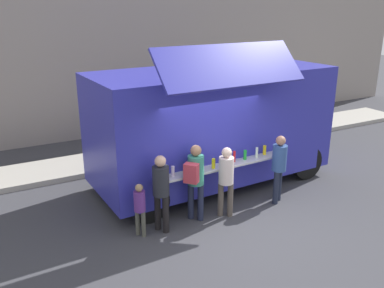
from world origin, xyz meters
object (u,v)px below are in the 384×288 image
object	(u,v)px
food_truck_main	(213,123)
customer_extra_browsing	(279,163)
customer_front_ordering	(226,176)
customer_mid_with_backpack	(195,176)
child_near_queue	(140,205)
trash_bin	(264,127)
customer_rear_waiting	(161,187)

from	to	relation	value
food_truck_main	customer_extra_browsing	world-z (taller)	food_truck_main
customer_front_ordering	customer_mid_with_backpack	xyz separation A→B (m)	(-0.68, 0.15, 0.09)
customer_extra_browsing	child_near_queue	distance (m)	3.41
trash_bin	child_near_queue	world-z (taller)	child_near_queue
customer_front_ordering	customer_mid_with_backpack	bearing A→B (deg)	113.38
customer_extra_browsing	child_near_queue	bearing A→B (deg)	56.03
customer_mid_with_backpack	customer_rear_waiting	size ratio (longest dim) A/B	1.03
trash_bin	child_near_queue	xyz separation A→B (m)	(-6.14, -3.92, 0.25)
food_truck_main	customer_front_ordering	distance (m)	1.96
food_truck_main	customer_rear_waiting	bearing A→B (deg)	-145.52
customer_mid_with_backpack	child_near_queue	xyz separation A→B (m)	(-1.27, -0.04, -0.36)
customer_front_ordering	customer_mid_with_backpack	world-z (taller)	customer_mid_with_backpack
customer_rear_waiting	child_near_queue	world-z (taller)	customer_rear_waiting
trash_bin	child_near_queue	distance (m)	7.29
food_truck_main	customer_mid_with_backpack	xyz separation A→B (m)	(-1.37, -1.56, -0.58)
trash_bin	customer_mid_with_backpack	world-z (taller)	customer_mid_with_backpack
customer_mid_with_backpack	customer_extra_browsing	world-z (taller)	customer_mid_with_backpack
customer_front_ordering	child_near_queue	size ratio (longest dim) A/B	1.41
food_truck_main	customer_mid_with_backpack	size ratio (longest dim) A/B	3.59
customer_front_ordering	trash_bin	bearing A→B (deg)	-10.20
food_truck_main	customer_front_ordering	size ratio (longest dim) A/B	3.82
customer_front_ordering	customer_rear_waiting	distance (m)	1.50
trash_bin	customer_mid_with_backpack	bearing A→B (deg)	-141.44
food_truck_main	customer_extra_browsing	distance (m)	1.98
trash_bin	customer_extra_browsing	xyz separation A→B (m)	(-2.75, -4.04, 0.55)
trash_bin	customer_extra_browsing	world-z (taller)	customer_extra_browsing
customer_front_ordering	customer_extra_browsing	bearing A→B (deg)	-54.41
customer_rear_waiting	customer_extra_browsing	xyz separation A→B (m)	(2.94, -0.09, -0.01)
trash_bin	child_near_queue	bearing A→B (deg)	-147.43
customer_rear_waiting	customer_front_ordering	bearing A→B (deg)	-28.06
customer_mid_with_backpack	child_near_queue	world-z (taller)	customer_mid_with_backpack
customer_mid_with_backpack	customer_front_ordering	bearing A→B (deg)	-53.31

